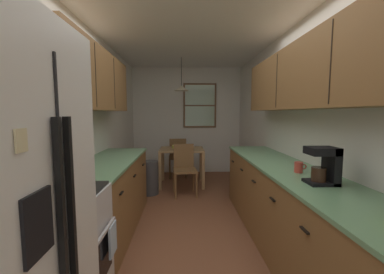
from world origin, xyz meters
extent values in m
plane|color=brown|center=(0.00, 1.00, 0.00)|extent=(12.00, 12.00, 0.00)
cube|color=white|center=(-1.35, 1.00, 1.27)|extent=(0.10, 9.00, 2.55)
cube|color=white|center=(1.35, 1.00, 1.27)|extent=(0.10, 9.00, 2.55)
cube|color=white|center=(0.00, 3.65, 1.27)|extent=(4.40, 0.10, 2.55)
cube|color=white|center=(0.00, 1.00, 2.59)|extent=(4.40, 9.00, 0.08)
cube|color=black|center=(-0.57, -1.31, 0.86)|extent=(0.01, 0.01, 1.65)
cube|color=black|center=(-0.56, -1.35, 0.86)|extent=(0.02, 0.02, 1.17)
cube|color=black|center=(-0.56, -1.27, 0.86)|extent=(0.02, 0.02, 1.17)
cube|color=black|center=(-0.57, -1.47, 1.10)|extent=(0.01, 0.15, 0.22)
cube|color=beige|center=(-0.57, -1.52, 1.38)|extent=(0.01, 0.05, 0.07)
cube|color=silver|center=(-0.99, -0.62, 0.45)|extent=(0.62, 0.60, 0.90)
cube|color=black|center=(-0.67, -0.62, 0.42)|extent=(0.01, 0.42, 0.30)
cube|color=silver|center=(-0.65, -0.62, 0.63)|extent=(0.02, 0.48, 0.02)
cube|color=black|center=(-0.99, -0.62, 0.91)|extent=(0.59, 0.57, 0.02)
cube|color=silver|center=(-1.27, -0.62, 1.00)|extent=(0.06, 0.60, 0.20)
cylinder|color=#2D2D2D|center=(-1.13, -0.76, 0.93)|extent=(0.15, 0.15, 0.01)
cylinder|color=#2D2D2D|center=(-1.13, -0.49, 0.93)|extent=(0.15, 0.15, 0.01)
cylinder|color=#2D2D2D|center=(-0.85, -0.76, 0.93)|extent=(0.15, 0.15, 0.01)
cylinder|color=#2D2D2D|center=(-0.85, -0.49, 0.93)|extent=(0.15, 0.15, 0.01)
cube|color=silver|center=(-1.11, -0.62, 1.63)|extent=(0.38, 0.59, 0.31)
cube|color=black|center=(-0.92, -0.68, 1.63)|extent=(0.01, 0.36, 0.20)
cube|color=#2D2D33|center=(-0.92, -0.42, 1.63)|extent=(0.01, 0.12, 0.20)
cube|color=brown|center=(-1.00, 0.64, 0.43)|extent=(0.60, 1.91, 0.87)
cube|color=#6B9E70|center=(-1.00, 0.64, 0.89)|extent=(0.63, 1.93, 0.03)
cube|color=black|center=(-0.69, 0.01, 0.70)|extent=(0.02, 0.10, 0.01)
cube|color=black|center=(-0.69, 0.64, 0.70)|extent=(0.02, 0.10, 0.01)
cube|color=black|center=(-0.69, 1.28, 0.70)|extent=(0.02, 0.10, 0.01)
cube|color=brown|center=(-1.14, 0.59, 1.84)|extent=(0.32, 2.01, 0.69)
cube|color=#2D2319|center=(-0.98, 0.26, 1.84)|extent=(0.01, 0.01, 0.64)
cube|color=#2D2319|center=(-0.98, 0.92, 1.84)|extent=(0.01, 0.01, 0.64)
cube|color=brown|center=(1.00, 0.06, 0.43)|extent=(0.60, 3.35, 0.87)
cube|color=#6B9E70|center=(1.00, 0.06, 0.89)|extent=(0.63, 3.37, 0.03)
cube|color=black|center=(0.69, -0.77, 0.70)|extent=(0.02, 0.10, 0.01)
cube|color=black|center=(0.69, -0.21, 0.70)|extent=(0.02, 0.10, 0.01)
cube|color=black|center=(0.69, 0.34, 0.70)|extent=(0.02, 0.10, 0.01)
cube|color=black|center=(0.69, 0.90, 0.70)|extent=(0.02, 0.10, 0.01)
cube|color=black|center=(0.69, 1.46, 0.70)|extent=(0.02, 0.10, 0.01)
cube|color=brown|center=(1.14, 0.01, 1.83)|extent=(0.32, 3.05, 0.66)
cube|color=#2D2319|center=(0.98, -0.49, 1.83)|extent=(0.01, 0.01, 0.60)
cube|color=#2D2319|center=(0.98, 0.52, 1.83)|extent=(0.01, 0.01, 0.60)
cube|color=#A87F51|center=(-0.12, 2.55, 0.73)|extent=(0.88, 0.70, 0.03)
cube|color=#A87F51|center=(-0.54, 2.23, 0.36)|extent=(0.06, 0.06, 0.71)
cube|color=#A87F51|center=(0.29, 2.23, 0.36)|extent=(0.06, 0.06, 0.71)
cube|color=#A87F51|center=(-0.54, 2.88, 0.36)|extent=(0.06, 0.06, 0.71)
cube|color=#A87F51|center=(0.29, 2.88, 0.36)|extent=(0.06, 0.06, 0.71)
cube|color=brown|center=(-0.07, 1.92, 0.45)|extent=(0.44, 0.44, 0.04)
cube|color=brown|center=(-0.09, 2.10, 0.68)|extent=(0.37, 0.07, 0.45)
cylinder|color=brown|center=(0.13, 1.76, 0.22)|extent=(0.04, 0.04, 0.43)
cylinder|color=brown|center=(-0.23, 1.72, 0.22)|extent=(0.04, 0.04, 0.43)
cylinder|color=brown|center=(0.10, 2.12, 0.22)|extent=(0.04, 0.04, 0.43)
cylinder|color=brown|center=(-0.27, 2.08, 0.22)|extent=(0.04, 0.04, 0.43)
cube|color=brown|center=(-0.22, 3.19, 0.45)|extent=(0.42, 0.42, 0.04)
cube|color=brown|center=(-0.21, 3.00, 0.68)|extent=(0.37, 0.05, 0.45)
cylinder|color=brown|center=(-0.41, 3.36, 0.22)|extent=(0.04, 0.04, 0.43)
cylinder|color=brown|center=(-0.05, 3.38, 0.22)|extent=(0.04, 0.04, 0.43)
cylinder|color=brown|center=(-0.39, 2.99, 0.22)|extent=(0.04, 0.04, 0.43)
cylinder|color=brown|center=(-0.03, 3.01, 0.22)|extent=(0.04, 0.04, 0.43)
cylinder|color=black|center=(-0.12, 2.55, 2.28)|extent=(0.01, 0.01, 0.55)
cone|color=beige|center=(-0.12, 2.55, 1.95)|extent=(0.29, 0.29, 0.10)
sphere|color=white|center=(-0.12, 2.55, 1.97)|extent=(0.06, 0.06, 0.06)
cube|color=brown|center=(0.31, 3.58, 1.64)|extent=(0.79, 0.04, 1.06)
cube|color=#B2D1B7|center=(0.31, 3.56, 1.64)|extent=(0.71, 0.01, 0.98)
cube|color=brown|center=(0.31, 3.56, 1.64)|extent=(0.71, 0.02, 0.03)
cylinder|color=#3F3F42|center=(-0.70, 2.01, 0.30)|extent=(0.31, 0.31, 0.60)
cylinder|color=#D84C19|center=(-1.00, -0.11, 0.99)|extent=(0.13, 0.13, 0.18)
cylinder|color=white|center=(-1.00, -0.11, 1.09)|extent=(0.13, 0.13, 0.02)
cube|color=silver|center=(-0.64, -0.47, 0.50)|extent=(0.02, 0.16, 0.24)
cube|color=black|center=(0.99, -0.42, 0.91)|extent=(0.22, 0.18, 0.02)
cube|color=black|center=(1.07, -0.42, 1.05)|extent=(0.06, 0.18, 0.29)
cube|color=black|center=(0.99, -0.42, 1.16)|extent=(0.22, 0.18, 0.06)
cylinder|color=#331E14|center=(0.97, -0.42, 0.98)|extent=(0.11, 0.11, 0.11)
cylinder|color=#BF3F33|center=(0.99, -0.06, 0.95)|extent=(0.08, 0.08, 0.10)
torus|color=#BF3F33|center=(1.04, -0.06, 0.96)|extent=(0.05, 0.01, 0.05)
cylinder|color=#E0D14C|center=(-0.22, 2.63, 0.78)|extent=(0.22, 0.22, 0.06)
camera|label=1|loc=(-0.10, -2.23, 1.46)|focal=22.36mm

